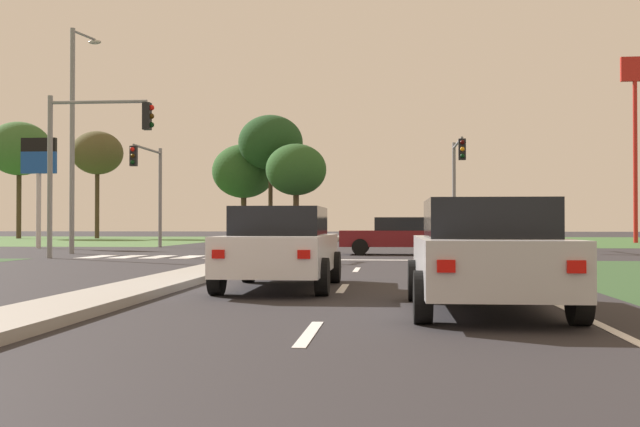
# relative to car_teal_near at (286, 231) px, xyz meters

# --- Properties ---
(ground_plane) EXTENTS (200.00, 200.00, 0.00)m
(ground_plane) POSITION_rel_car_teal_near_xyz_m (2.40, -17.52, -0.79)
(ground_plane) COLOR #282628
(grass_verge_far_left) EXTENTS (35.00, 35.00, 0.01)m
(grass_verge_far_left) POSITION_rel_car_teal_near_xyz_m (-23.10, 6.98, -0.79)
(grass_verge_far_left) COLOR #476B38
(grass_verge_far_left) RESTS_ON ground
(median_island_near) EXTENTS (1.20, 22.00, 0.14)m
(median_island_near) POSITION_rel_car_teal_near_xyz_m (2.40, -36.52, -0.72)
(median_island_near) COLOR gray
(median_island_near) RESTS_ON ground
(median_island_far) EXTENTS (1.20, 36.00, 0.14)m
(median_island_far) POSITION_rel_car_teal_near_xyz_m (2.40, 7.48, -0.72)
(median_island_far) COLOR gray
(median_island_far) RESTS_ON ground
(lane_dash_near) EXTENTS (0.14, 2.00, 0.01)m
(lane_dash_near) POSITION_rel_car_teal_near_xyz_m (5.90, -42.12, -0.79)
(lane_dash_near) COLOR silver
(lane_dash_near) RESTS_ON ground
(lane_dash_second) EXTENTS (0.14, 2.00, 0.01)m
(lane_dash_second) POSITION_rel_car_teal_near_xyz_m (5.90, -36.12, -0.79)
(lane_dash_second) COLOR silver
(lane_dash_second) RESTS_ON ground
(lane_dash_third) EXTENTS (0.14, 2.00, 0.01)m
(lane_dash_third) POSITION_rel_car_teal_near_xyz_m (5.90, -30.12, -0.79)
(lane_dash_third) COLOR silver
(lane_dash_third) RESTS_ON ground
(edge_line_right) EXTENTS (0.14, 24.00, 0.01)m
(edge_line_right) POSITION_rel_car_teal_near_xyz_m (9.25, -35.52, -0.79)
(edge_line_right) COLOR silver
(edge_line_right) RESTS_ON ground
(stop_bar_near) EXTENTS (6.40, 0.50, 0.01)m
(stop_bar_near) POSITION_rel_car_teal_near_xyz_m (6.20, -24.52, -0.79)
(stop_bar_near) COLOR silver
(stop_bar_near) RESTS_ON ground
(crosswalk_bar_near) EXTENTS (0.70, 2.80, 0.01)m
(crosswalk_bar_near) POSITION_rel_car_teal_near_xyz_m (-4.00, -22.72, -0.79)
(crosswalk_bar_near) COLOR silver
(crosswalk_bar_near) RESTS_ON ground
(crosswalk_bar_second) EXTENTS (0.70, 2.80, 0.01)m
(crosswalk_bar_second) POSITION_rel_car_teal_near_xyz_m (-2.85, -22.72, -0.79)
(crosswalk_bar_second) COLOR silver
(crosswalk_bar_second) RESTS_ON ground
(crosswalk_bar_third) EXTENTS (0.70, 2.80, 0.01)m
(crosswalk_bar_third) POSITION_rel_car_teal_near_xyz_m (-1.70, -22.72, -0.79)
(crosswalk_bar_third) COLOR silver
(crosswalk_bar_third) RESTS_ON ground
(crosswalk_bar_fourth) EXTENTS (0.70, 2.80, 0.01)m
(crosswalk_bar_fourth) POSITION_rel_car_teal_near_xyz_m (-0.55, -22.72, -0.79)
(crosswalk_bar_fourth) COLOR silver
(crosswalk_bar_fourth) RESTS_ON ground
(crosswalk_bar_fifth) EXTENTS (0.70, 2.80, 0.01)m
(crosswalk_bar_fifth) POSITION_rel_car_teal_near_xyz_m (0.60, -22.72, -0.79)
(crosswalk_bar_fifth) COLOR silver
(crosswalk_bar_fifth) RESTS_ON ground
(crosswalk_bar_sixth) EXTENTS (0.70, 2.80, 0.01)m
(crosswalk_bar_sixth) POSITION_rel_car_teal_near_xyz_m (1.75, -22.72, -0.79)
(crosswalk_bar_sixth) COLOR silver
(crosswalk_bar_sixth) RESTS_ON ground
(car_teal_near) EXTENTS (2.01, 4.37, 1.55)m
(car_teal_near) POSITION_rel_car_teal_near_xyz_m (0.00, 0.00, 0.00)
(car_teal_near) COLOR #19565B
(car_teal_near) RESTS_ON ground
(car_maroon_second) EXTENTS (4.56, 2.00, 1.48)m
(car_maroon_second) POSITION_rel_car_teal_near_xyz_m (7.10, -19.59, -0.03)
(car_maroon_second) COLOR maroon
(car_maroon_second) RESTS_ON ground
(car_black_third) EXTENTS (2.00, 4.38, 1.50)m
(car_black_third) POSITION_rel_car_teal_near_xyz_m (0.13, 9.67, -0.02)
(car_black_third) COLOR black
(car_black_third) RESTS_ON ground
(car_white_fourth) EXTENTS (2.01, 4.63, 1.51)m
(car_white_fourth) POSITION_rel_car_teal_near_xyz_m (4.76, -36.22, -0.02)
(car_white_fourth) COLOR silver
(car_white_fourth) RESTS_ON ground
(car_silver_fifth) EXTENTS (2.05, 4.43, 1.53)m
(car_silver_fifth) POSITION_rel_car_teal_near_xyz_m (8.09, -39.78, -0.01)
(car_silver_fifth) COLOR #B7B7BC
(car_silver_fifth) RESTS_ON ground
(traffic_signal_far_left) EXTENTS (0.32, 4.58, 5.18)m
(traffic_signal_far_left) POSITION_rel_car_teal_near_xyz_m (-5.20, -12.63, 2.79)
(traffic_signal_far_left) COLOR gray
(traffic_signal_far_left) RESTS_ON ground
(traffic_signal_far_right) EXTENTS (0.32, 4.79, 5.34)m
(traffic_signal_far_right) POSITION_rel_car_teal_near_xyz_m (10.00, -12.69, 2.91)
(traffic_signal_far_right) COLOR gray
(traffic_signal_far_right) RESTS_ON ground
(traffic_signal_near_left) EXTENTS (3.86, 0.32, 5.76)m
(traffic_signal_near_left) POSITION_rel_car_teal_near_xyz_m (-3.86, -24.12, 3.11)
(traffic_signal_near_left) COLOR gray
(traffic_signal_near_left) RESTS_ON ground
(street_lamp_second) EXTENTS (0.69, 1.84, 9.23)m
(street_lamp_second) POSITION_rel_car_teal_near_xyz_m (-6.12, -19.79, 4.33)
(street_lamp_second) COLOR gray
(street_lamp_second) RESTS_ON ground
(pedestrian_at_median) EXTENTS (0.34, 0.34, 1.79)m
(pedestrian_at_median) POSITION_rel_car_teal_near_xyz_m (2.29, -7.94, 0.43)
(pedestrian_at_median) COLOR maroon
(pedestrian_at_median) RESTS_ON median_island_far
(fastfood_pole_sign) EXTENTS (1.80, 0.40, 12.17)m
(fastfood_pole_sign) POSITION_rel_car_teal_near_xyz_m (22.75, 1.73, 8.04)
(fastfood_pole_sign) COLOR red
(fastfood_pole_sign) RESTS_ON ground
(fuel_price_totem) EXTENTS (1.80, 0.24, 5.56)m
(fuel_price_totem) POSITION_rel_car_teal_near_xyz_m (-10.85, -12.92, 3.27)
(fuel_price_totem) COLOR silver
(fuel_price_totem) RESTS_ON ground
(treeline_near) EXTENTS (5.40, 5.40, 10.00)m
(treeline_near) POSITION_rel_car_teal_near_xyz_m (-24.88, 13.24, 6.88)
(treeline_near) COLOR #423323
(treeline_near) RESTS_ON ground
(treeline_second) EXTENTS (4.38, 4.38, 9.23)m
(treeline_second) POSITION_rel_car_teal_near_xyz_m (-18.30, 14.09, 6.52)
(treeline_second) COLOR #423323
(treeline_second) RESTS_ON ground
(treeline_third) EXTENTS (5.54, 5.54, 8.24)m
(treeline_third) POSITION_rel_car_teal_near_xyz_m (-6.01, 16.60, 5.06)
(treeline_third) COLOR #423323
(treeline_third) RESTS_ON ground
(treeline_fourth) EXTENTS (5.48, 5.48, 10.49)m
(treeline_fourth) POSITION_rel_car_teal_near_xyz_m (-3.31, 14.54, 7.34)
(treeline_fourth) COLOR #423323
(treeline_fourth) RESTS_ON ground
(treeline_fifth) EXTENTS (4.85, 4.85, 7.65)m
(treeline_fifth) POSITION_rel_car_teal_near_xyz_m (-0.69, 10.93, 4.76)
(treeline_fifth) COLOR #423323
(treeline_fifth) RESTS_ON ground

